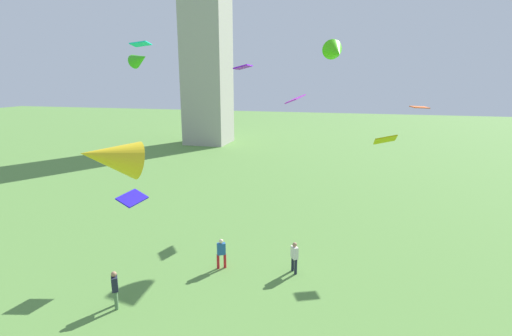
% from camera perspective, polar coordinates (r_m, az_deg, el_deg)
% --- Properties ---
extents(person_1, '(0.50, 0.55, 1.85)m').
position_cam_1_polar(person_1, '(19.75, -20.50, -16.48)').
color(person_1, '#51754C').
rests_on(person_1, ground_plane).
extents(person_3, '(0.53, 0.46, 1.78)m').
position_cam_1_polar(person_3, '(22.03, -5.25, -12.48)').
color(person_3, red).
rests_on(person_3, ground_plane).
extents(person_4, '(0.49, 0.54, 1.81)m').
position_cam_1_polar(person_4, '(21.60, 5.82, -13.01)').
color(person_4, '#1E2333').
rests_on(person_4, ground_plane).
extents(kite_flying_0, '(2.85, 2.93, 2.06)m').
position_cam_1_polar(kite_flying_0, '(15.90, -21.14, 1.56)').
color(kite_flying_0, yellow).
extents(kite_flying_1, '(1.17, 0.92, 0.66)m').
position_cam_1_polar(kite_flying_1, '(21.21, 18.92, 4.07)').
color(kite_flying_1, '#B4B304').
extents(kite_flying_2, '(0.85, 1.23, 0.29)m').
position_cam_1_polar(kite_flying_2, '(22.17, -1.97, 14.98)').
color(kite_flying_2, '#820BEF').
extents(kite_flying_4, '(1.29, 1.10, 0.15)m').
position_cam_1_polar(kite_flying_4, '(27.78, 23.46, 8.42)').
color(kite_flying_4, '#ED490F').
extents(kite_flying_5, '(1.98, 1.63, 1.38)m').
position_cam_1_polar(kite_flying_5, '(30.95, -17.14, 15.43)').
color(kite_flying_5, green).
extents(kite_flying_6, '(1.57, 1.12, 0.43)m').
position_cam_1_polar(kite_flying_6, '(34.92, -17.02, 17.46)').
color(kite_flying_6, '#11D9C1').
extents(kite_flying_7, '(2.23, 2.78, 1.97)m').
position_cam_1_polar(kite_flying_7, '(29.71, 11.94, 16.77)').
color(kite_flying_7, '#43CE0C').
extents(kite_flying_8, '(1.30, 1.65, 0.61)m').
position_cam_1_polar(kite_flying_8, '(22.15, -18.17, -4.34)').
color(kite_flying_8, '#2618D3').
extents(kite_flying_9, '(1.55, 1.95, 0.77)m').
position_cam_1_polar(kite_flying_9, '(30.70, 5.95, 10.32)').
color(kite_flying_9, '#C02DDC').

